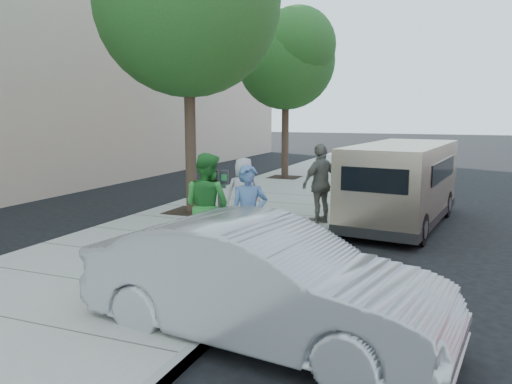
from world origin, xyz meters
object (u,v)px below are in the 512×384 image
(van, at_px, (403,182))
(person_gray_shirt, at_px, (244,194))
(sedan, at_px, (262,282))
(parking_meter, at_px, (220,194))
(person_green_shirt, at_px, (207,206))
(person_officer, at_px, (249,217))
(person_striped_polo, at_px, (321,184))
(tree_far, at_px, (287,56))

(van, height_order, person_gray_shirt, van)
(sedan, bearing_deg, van, 0.30)
(parking_meter, bearing_deg, person_green_shirt, -142.94)
(van, xyz_separation_m, person_gray_shirt, (-3.09, -2.52, -0.09))
(parking_meter, distance_m, person_gray_shirt, 2.06)
(parking_meter, height_order, person_officer, person_officer)
(van, relative_size, person_officer, 3.21)
(person_officer, distance_m, person_striped_polo, 3.75)
(person_striped_polo, bearing_deg, sedan, 40.46)
(person_green_shirt, height_order, person_gray_shirt, person_green_shirt)
(tree_far, xyz_separation_m, person_striped_polo, (3.42, -7.69, -3.81))
(tree_far, xyz_separation_m, person_green_shirt, (2.28, -11.20, -3.80))
(person_gray_shirt, bearing_deg, tree_far, -98.06)
(van, relative_size, sedan, 1.24)
(parking_meter, xyz_separation_m, person_green_shirt, (-0.15, -0.20, -0.19))
(tree_far, distance_m, sedan, 14.85)
(sedan, height_order, person_officer, person_officer)
(tree_far, bearing_deg, person_officer, -74.49)
(parking_meter, height_order, person_green_shirt, person_green_shirt)
(person_officer, distance_m, person_gray_shirt, 2.67)
(person_officer, height_order, person_gray_shirt, person_officer)
(sedan, height_order, person_striped_polo, person_striped_polo)
(person_green_shirt, bearing_deg, van, -106.89)
(person_gray_shirt, xyz_separation_m, person_striped_polo, (1.38, 1.32, 0.12))
(parking_meter, relative_size, person_officer, 0.91)
(person_officer, bearing_deg, person_striped_polo, 57.97)
(person_striped_polo, bearing_deg, van, 157.72)
(sedan, height_order, person_green_shirt, person_green_shirt)
(sedan, height_order, person_gray_shirt, person_gray_shirt)
(tree_far, bearing_deg, person_striped_polo, -66.03)
(sedan, xyz_separation_m, person_officer, (-1.08, 2.18, 0.27))
(person_officer, xyz_separation_m, person_gray_shirt, (-1.13, 2.42, -0.05))
(tree_far, height_order, parking_meter, tree_far)
(tree_far, relative_size, parking_meter, 4.19)
(tree_far, distance_m, person_striped_polo, 9.24)
(van, xyz_separation_m, person_green_shirt, (-2.85, -4.72, 0.04))
(parking_meter, height_order, van, van)
(person_green_shirt, bearing_deg, person_officer, 179.64)
(tree_far, xyz_separation_m, sedan, (4.25, -13.61, -4.15))
(parking_meter, xyz_separation_m, person_gray_shirt, (-0.39, 1.99, -0.32))
(parking_meter, height_order, sedan, parking_meter)
(parking_meter, relative_size, van, 0.28)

